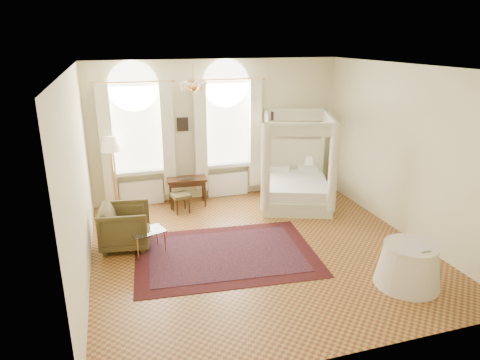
# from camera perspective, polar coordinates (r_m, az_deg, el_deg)

# --- Properties ---
(ground) EXTENTS (6.00, 6.00, 0.00)m
(ground) POSITION_cam_1_polar(r_m,az_deg,el_deg) (8.14, 2.48, -9.08)
(ground) COLOR olive
(ground) RESTS_ON ground
(room_walls) EXTENTS (6.00, 6.00, 6.00)m
(room_walls) POSITION_cam_1_polar(r_m,az_deg,el_deg) (7.43, 2.69, 4.58)
(room_walls) COLOR beige
(room_walls) RESTS_ON ground
(window_left) EXTENTS (1.62, 0.27, 3.29)m
(window_left) POSITION_cam_1_polar(r_m,az_deg,el_deg) (9.94, -13.47, 4.75)
(window_left) COLOR white
(window_left) RESTS_ON room_walls
(window_right) EXTENTS (1.62, 0.27, 3.29)m
(window_right) POSITION_cam_1_polar(r_m,az_deg,el_deg) (10.27, -1.68, 5.69)
(window_right) COLOR white
(window_right) RESTS_ON room_walls
(chandelier) EXTENTS (0.51, 0.45, 0.50)m
(chandelier) POSITION_cam_1_polar(r_m,az_deg,el_deg) (8.18, -6.20, 12.38)
(chandelier) COLOR #CC9144
(chandelier) RESTS_ON room_walls
(wall_pictures) EXTENTS (2.54, 0.03, 0.39)m
(wall_pictures) POSITION_cam_1_polar(r_m,az_deg,el_deg) (10.25, -2.46, 7.96)
(wall_pictures) COLOR black
(wall_pictures) RESTS_ON room_walls
(canopy_bed) EXTENTS (2.13, 2.35, 2.11)m
(canopy_bed) POSITION_cam_1_polar(r_m,az_deg,el_deg) (10.16, 7.37, -0.52)
(canopy_bed) COLOR beige
(canopy_bed) RESTS_ON ground
(nightstand) EXTENTS (0.48, 0.46, 0.54)m
(nightstand) POSITION_cam_1_polar(r_m,az_deg,el_deg) (11.17, 9.16, 0.04)
(nightstand) COLOR #391E0F
(nightstand) RESTS_ON ground
(nightstand_lamp) EXTENTS (0.25, 0.25, 0.37)m
(nightstand_lamp) POSITION_cam_1_polar(r_m,az_deg,el_deg) (10.95, 9.23, 2.47)
(nightstand_lamp) COLOR #CC9144
(nightstand_lamp) RESTS_ON nightstand
(writing_desk) EXTENTS (0.93, 0.53, 0.67)m
(writing_desk) POSITION_cam_1_polar(r_m,az_deg,el_deg) (9.98, -7.10, -0.28)
(writing_desk) COLOR #391E0F
(writing_desk) RESTS_ON ground
(laptop) EXTENTS (0.34, 0.22, 0.03)m
(laptop) POSITION_cam_1_polar(r_m,az_deg,el_deg) (9.89, -7.22, 0.21)
(laptop) COLOR black
(laptop) RESTS_ON writing_desk
(stool) EXTENTS (0.45, 0.45, 0.44)m
(stool) POSITION_cam_1_polar(r_m,az_deg,el_deg) (9.68, -7.90, -2.24)
(stool) COLOR #483F1E
(stool) RESTS_ON ground
(armchair) EXTENTS (1.00, 0.98, 0.81)m
(armchair) POSITION_cam_1_polar(r_m,az_deg,el_deg) (8.32, -15.03, -6.00)
(armchair) COLOR #43391C
(armchair) RESTS_ON ground
(coffee_table) EXTENTS (0.71, 0.60, 0.42)m
(coffee_table) POSITION_cam_1_polar(r_m,az_deg,el_deg) (8.03, -12.27, -6.90)
(coffee_table) COLOR white
(coffee_table) RESTS_ON ground
(floor_lamp) EXTENTS (0.45, 0.45, 1.73)m
(floor_lamp) POSITION_cam_1_polar(r_m,az_deg,el_deg) (9.76, -16.86, 4.17)
(floor_lamp) COLOR #CC9144
(floor_lamp) RESTS_ON ground
(oriental_rug) EXTENTS (3.43, 2.60, 0.01)m
(oriental_rug) POSITION_cam_1_polar(r_m,az_deg,el_deg) (7.92, -1.92, -9.84)
(oriental_rug) COLOR #400F10
(oriental_rug) RESTS_ON ground
(side_table) EXTENTS (1.02, 1.02, 0.70)m
(side_table) POSITION_cam_1_polar(r_m,az_deg,el_deg) (7.39, 21.56, -10.51)
(side_table) COLOR silver
(side_table) RESTS_ON ground
(book) EXTENTS (0.19, 0.25, 0.02)m
(book) POSITION_cam_1_polar(r_m,az_deg,el_deg) (7.11, 22.51, -8.47)
(book) COLOR black
(book) RESTS_ON side_table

